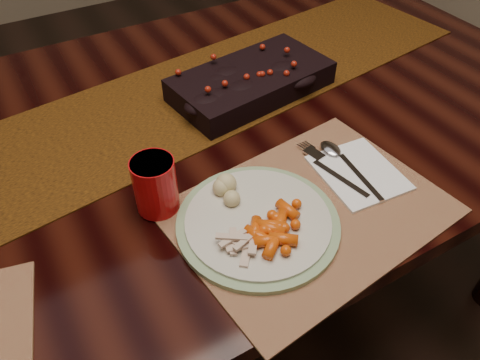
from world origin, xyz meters
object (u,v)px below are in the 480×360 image
centerpiece (251,78)px  dinner_plate (258,222)px  baby_carrots (276,228)px  mashed_potatoes (228,185)px  turkey_shreds (240,245)px  dining_table (201,235)px  placemat_main (309,211)px  red_cup (155,185)px  napkin (358,173)px

centerpiece → dinner_plate: size_ratio=1.31×
dinner_plate → baby_carrots: baby_carrots is taller
dinner_plate → mashed_potatoes: (-0.02, 0.08, 0.03)m
turkey_shreds → centerpiece: bearing=57.0°
dining_table → centerpiece: centerpiece is taller
centerpiece → mashed_potatoes: bearing=-127.4°
baby_carrots → placemat_main: bearing=14.9°
turkey_shreds → red_cup: size_ratio=0.67×
placemat_main → dining_table: bearing=94.8°
dining_table → placemat_main: placemat_main is taller
centerpiece → baby_carrots: 0.44m
mashed_potatoes → napkin: bearing=-13.8°
turkey_shreds → baby_carrots: bearing=0.2°
centerpiece → turkey_shreds: size_ratio=5.28×
dining_table → centerpiece: 0.45m
baby_carrots → mashed_potatoes: bearing=103.4°
baby_carrots → dining_table: bearing=87.2°
dining_table → mashed_potatoes: mashed_potatoes is taller
mashed_potatoes → red_cup: size_ratio=0.81×
dinner_plate → dining_table: bearing=84.8°
napkin → mashed_potatoes: bearing=170.7°
baby_carrots → napkin: (0.22, 0.05, -0.02)m
mashed_potatoes → napkin: 0.25m
dining_table → placemat_main: bearing=-78.7°
red_cup → baby_carrots: bearing=-49.5°
placemat_main → baby_carrots: bearing=-171.5°
dinner_plate → mashed_potatoes: mashed_potatoes is taller
centerpiece → napkin: 0.34m
red_cup → placemat_main: bearing=-32.1°
placemat_main → dinner_plate: 0.10m
dining_table → placemat_main: (0.07, -0.33, 0.38)m
dining_table → mashed_potatoes: bearing=-100.3°
centerpiece → turkey_shreds: centerpiece is taller
centerpiece → dinner_plate: (-0.20, -0.36, -0.03)m
turkey_shreds → red_cup: 0.18m
red_cup → mashed_potatoes: bearing=-24.0°
dining_table → centerpiece: bearing=12.0°
dining_table → red_cup: 0.50m
placemat_main → dinner_plate: bearing=164.9°
centerpiece → red_cup: bearing=-144.6°
turkey_shreds → red_cup: bearing=113.6°
placemat_main → baby_carrots: (-0.08, -0.02, 0.03)m
dinner_plate → napkin: (0.23, 0.01, -0.00)m
baby_carrots → mashed_potatoes: 0.12m
dining_table → turkey_shreds: (-0.08, -0.36, 0.40)m
placemat_main → red_cup: size_ratio=4.51×
centerpiece → dinner_plate: 0.41m
dining_table → napkin: (0.20, -0.31, 0.38)m
dinner_plate → napkin: size_ratio=1.70×
centerpiece → turkey_shreds: (-0.26, -0.39, -0.01)m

